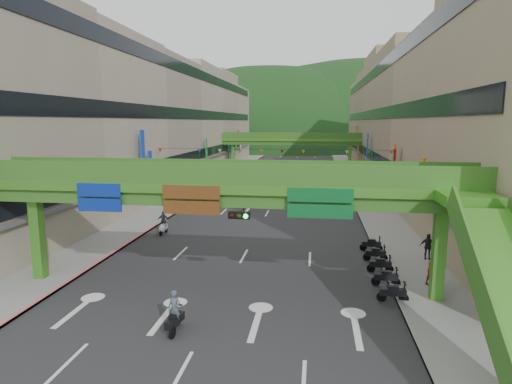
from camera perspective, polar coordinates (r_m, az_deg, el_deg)
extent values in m
plane|color=black|center=(18.90, -8.06, -19.66)|extent=(320.00, 320.00, 0.00)
cube|color=#28282B|center=(66.65, 3.82, 1.48)|extent=(18.00, 140.00, 0.02)
cube|color=gray|center=(68.31, -5.42, 1.71)|extent=(4.00, 140.00, 0.15)
cube|color=gray|center=(66.76, 13.28, 1.32)|extent=(4.00, 140.00, 0.15)
cube|color=#CC5959|center=(67.89, -3.86, 1.69)|extent=(0.20, 140.00, 0.18)
cube|color=gray|center=(66.61, 11.65, 1.37)|extent=(0.20, 140.00, 0.18)
cube|color=#9E937F|center=(70.00, -12.02, 9.47)|extent=(12.00, 95.00, 19.00)
cube|color=black|center=(68.36, -7.07, 5.16)|extent=(0.08, 90.25, 1.40)
cube|color=black|center=(68.19, -7.18, 10.19)|extent=(0.08, 90.25, 1.40)
cube|color=black|center=(68.55, -7.28, 15.21)|extent=(0.08, 90.25, 1.40)
cube|color=gray|center=(67.38, 20.46, 9.10)|extent=(12.00, 95.00, 19.00)
cube|color=black|center=(66.54, 15.09, 4.79)|extent=(0.08, 90.25, 1.40)
cube|color=black|center=(66.37, 15.31, 9.96)|extent=(0.08, 90.25, 1.40)
cube|color=black|center=(66.73, 15.54, 15.12)|extent=(0.08, 90.25, 1.40)
cube|color=#4C9E2D|center=(22.61, -4.22, 0.72)|extent=(28.00, 2.20, 0.50)
cube|color=#387223|center=(22.71, -4.20, -0.78)|extent=(28.00, 1.76, 0.70)
cube|color=#4C9E2D|center=(27.76, -27.04, -5.73)|extent=(0.60, 0.60, 4.80)
cube|color=#4C9E2D|center=(23.71, 23.14, -7.93)|extent=(0.60, 0.60, 4.80)
cube|color=#387223|center=(21.50, -4.83, 2.41)|extent=(28.00, 0.12, 1.10)
cube|color=#387223|center=(23.52, -3.71, 3.02)|extent=(28.00, 0.12, 1.10)
cube|color=navy|center=(23.95, -20.15, -0.80)|extent=(2.40, 0.12, 1.50)
cube|color=#593314|center=(22.05, -8.61, -1.17)|extent=(3.00, 0.12, 1.50)
cube|color=#0C5926|center=(21.15, 8.53, -1.61)|extent=(3.20, 0.12, 1.50)
cube|color=black|center=(21.46, -2.26, -3.13)|extent=(1.10, 0.28, 0.35)
cube|color=#4C9E2D|center=(81.06, 4.65, 6.95)|extent=(28.00, 2.20, 0.50)
cube|color=#387223|center=(81.09, 4.64, 6.52)|extent=(28.00, 1.76, 0.70)
cube|color=#4C9E2D|center=(82.64, -3.04, 4.68)|extent=(0.60, 0.60, 4.80)
cube|color=#4C9E2D|center=(81.37, 12.39, 4.41)|extent=(0.60, 0.60, 4.80)
cube|color=#387223|center=(79.99, 4.61, 7.49)|extent=(28.00, 0.12, 1.10)
cube|color=#387223|center=(82.07, 4.70, 7.54)|extent=(28.00, 0.12, 1.10)
ellipsoid|color=#1C4419|center=(177.19, 1.58, 6.42)|extent=(168.00, 140.00, 112.00)
ellipsoid|color=#1C4419|center=(197.11, 13.95, 6.45)|extent=(208.00, 176.00, 128.00)
cylinder|color=black|center=(46.19, 2.08, 5.72)|extent=(26.00, 0.03, 0.03)
cone|color=red|center=(49.09, -12.67, 5.42)|extent=(0.36, 0.36, 0.40)
cone|color=gold|center=(48.34, -10.13, 5.44)|extent=(0.36, 0.36, 0.40)
cone|color=#193FB2|center=(47.68, -7.52, 5.46)|extent=(0.36, 0.36, 0.40)
cone|color=silver|center=(47.13, -4.84, 5.46)|extent=(0.36, 0.36, 0.40)
cone|color=#198C33|center=(46.68, -2.11, 5.45)|extent=(0.36, 0.36, 0.40)
cone|color=orange|center=(46.33, 0.67, 5.42)|extent=(0.36, 0.36, 0.40)
cone|color=red|center=(46.10, 3.49, 5.39)|extent=(0.36, 0.36, 0.40)
cone|color=gold|center=(45.98, 6.32, 5.34)|extent=(0.36, 0.36, 0.40)
cone|color=#193FB2|center=(45.97, 9.17, 5.27)|extent=(0.36, 0.36, 0.40)
cone|color=silver|center=(46.07, 12.00, 5.20)|extent=(0.36, 0.36, 0.40)
cone|color=#198C33|center=(46.29, 14.82, 5.11)|extent=(0.36, 0.36, 0.40)
cone|color=orange|center=(46.61, 17.61, 5.01)|extent=(0.36, 0.36, 0.40)
cube|color=black|center=(19.83, -10.79, -16.48)|extent=(0.53, 1.34, 0.35)
cube|color=black|center=(19.72, -10.81, -15.83)|extent=(0.37, 0.59, 0.18)
cube|color=black|center=(20.11, -10.53, -14.52)|extent=(0.55, 0.14, 0.06)
cylinder|color=black|center=(20.45, -10.47, -16.58)|extent=(0.17, 0.51, 0.50)
cylinder|color=black|center=(19.48, -11.07, -17.98)|extent=(0.17, 0.51, 0.50)
imported|color=#404D59|center=(19.59, -10.84, -14.96)|extent=(0.62, 0.45, 1.56)
cube|color=black|center=(49.83, 1.47, -0.56)|extent=(0.67, 1.35, 0.35)
cube|color=black|center=(49.79, 1.47, -0.27)|extent=(0.43, 0.61, 0.18)
cube|color=black|center=(50.28, 1.39, 0.11)|extent=(0.55, 0.20, 0.06)
cylinder|color=black|center=(50.42, 1.38, -0.79)|extent=(0.22, 0.51, 0.50)
cylinder|color=black|center=(49.35, 1.56, -1.01)|extent=(0.22, 0.51, 0.50)
imported|color=brown|center=(49.74, 1.47, 0.08)|extent=(0.86, 0.75, 1.53)
cube|color=#A1A2A9|center=(35.90, -12.24, -4.69)|extent=(0.41, 1.32, 0.35)
cube|color=#A1A2A9|center=(35.85, -12.25, -4.30)|extent=(0.33, 0.56, 0.18)
cube|color=#A1A2A9|center=(36.28, -11.93, -3.72)|extent=(0.55, 0.09, 0.06)
cylinder|color=black|center=(36.47, -11.88, -4.95)|extent=(0.12, 0.50, 0.50)
cylinder|color=black|center=(35.49, -12.56, -5.37)|extent=(0.12, 0.50, 0.50)
imported|color=#293240|center=(35.76, -12.27, -3.74)|extent=(0.97, 0.44, 1.62)
cube|color=maroon|center=(60.58, 2.13, 1.21)|extent=(0.42, 1.32, 0.35)
cube|color=maroon|center=(60.54, 2.13, 1.45)|extent=(0.33, 0.57, 0.18)
cube|color=maroon|center=(61.05, 2.16, 1.75)|extent=(0.55, 0.09, 0.06)
cylinder|color=black|center=(61.16, 2.16, 1.01)|extent=(0.13, 0.50, 0.50)
cylinder|color=black|center=(60.08, 2.10, 0.86)|extent=(0.13, 0.50, 0.50)
imported|color=#474A51|center=(60.49, 2.13, 1.79)|extent=(0.82, 0.56, 1.62)
cube|color=black|center=(23.46, 17.79, -12.58)|extent=(1.31, 0.37, 0.35)
cube|color=black|center=(23.37, 17.82, -12.01)|extent=(0.55, 0.31, 0.18)
cube|color=black|center=(23.38, 19.21, -11.43)|extent=(0.07, 0.55, 0.06)
cylinder|color=black|center=(23.67, 19.10, -13.24)|extent=(0.50, 0.11, 0.50)
cylinder|color=black|center=(23.49, 16.39, -13.27)|extent=(0.50, 0.11, 0.50)
cube|color=black|center=(25.49, 16.95, -10.75)|extent=(1.31, 0.37, 0.35)
cube|color=black|center=(25.40, 16.98, -10.22)|extent=(0.55, 0.31, 0.18)
cube|color=black|center=(25.41, 18.25, -9.69)|extent=(0.07, 0.55, 0.06)
cylinder|color=black|center=(25.68, 18.16, -11.38)|extent=(0.50, 0.11, 0.50)
cylinder|color=black|center=(25.52, 15.67, -11.39)|extent=(0.50, 0.11, 0.50)
cube|color=black|center=(27.54, 16.24, -9.19)|extent=(1.31, 0.37, 0.35)
cube|color=black|center=(27.46, 16.27, -8.70)|extent=(0.55, 0.31, 0.18)
cube|color=black|center=(27.47, 17.44, -8.21)|extent=(0.07, 0.55, 0.06)
cylinder|color=black|center=(27.71, 17.36, -9.79)|extent=(0.50, 0.11, 0.50)
cylinder|color=black|center=(27.57, 15.07, -9.78)|extent=(0.50, 0.11, 0.50)
cube|color=black|center=(29.62, 15.64, -7.85)|extent=(1.31, 0.37, 0.35)
cube|color=black|center=(29.54, 15.66, -7.39)|extent=(0.55, 0.31, 0.18)
cube|color=black|center=(29.55, 16.75, -6.93)|extent=(0.07, 0.55, 0.06)
cylinder|color=black|center=(29.78, 16.68, -8.41)|extent=(0.50, 0.11, 0.50)
cylinder|color=black|center=(29.64, 14.55, -8.39)|extent=(0.50, 0.11, 0.50)
cube|color=black|center=(31.71, 15.12, -6.68)|extent=(1.31, 0.37, 0.35)
cube|color=black|center=(31.64, 15.14, -6.25)|extent=(0.55, 0.31, 0.18)
cube|color=black|center=(31.64, 16.16, -5.82)|extent=(0.07, 0.55, 0.06)
cylinder|color=black|center=(31.86, 16.09, -7.21)|extent=(0.50, 0.11, 0.50)
cylinder|color=black|center=(31.73, 14.10, -7.19)|extent=(0.50, 0.11, 0.50)
imported|color=#B6B7BF|center=(79.41, -0.58, 3.26)|extent=(1.96, 4.28, 1.36)
imported|color=gold|center=(63.33, 5.94, 1.71)|extent=(2.28, 4.56, 1.49)
imported|color=#9D240C|center=(26.10, 22.59, -9.87)|extent=(0.99, 0.86, 1.72)
imported|color=black|center=(30.64, 21.90, -7.02)|extent=(1.04, 0.54, 1.70)
imported|color=#2D2F4C|center=(56.70, 13.00, 0.67)|extent=(0.87, 0.74, 1.59)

